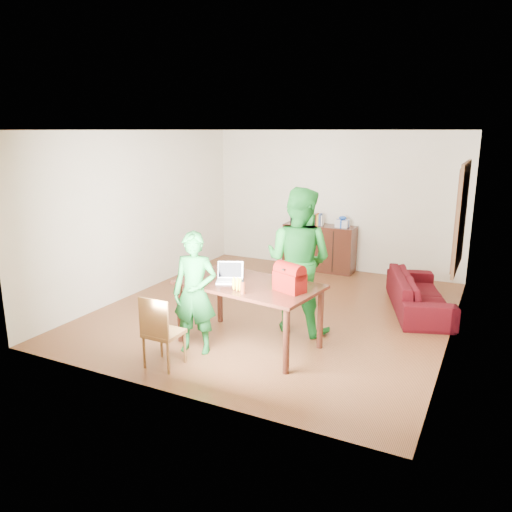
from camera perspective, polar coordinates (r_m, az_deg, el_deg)
The scene contains 10 objects.
room at distance 7.48m, azimuth 2.89°, elevation 3.47°, with size 5.20×5.70×2.90m.
table at distance 6.32m, azimuth -0.81°, elevation -4.05°, with size 1.89×1.23×0.83m.
chair at distance 6.01m, azimuth -10.50°, elevation -10.04°, with size 0.40×0.38×0.88m.
person_near at distance 6.17m, azimuth -7.00°, elevation -4.23°, with size 0.56×0.36×1.52m, color #12531D.
person_far at distance 6.75m, azimuth 4.88°, elevation -0.51°, with size 0.96×0.75×1.98m, color #15601D.
laptop at distance 6.32m, azimuth -3.04°, elevation -2.60°, with size 0.39×0.35×0.23m.
bananas at distance 6.00m, azimuth -2.19°, elevation -3.67°, with size 0.17×0.10×0.06m, color gold, non-canonical shape.
bottle at distance 5.86m, azimuth -1.53°, elevation -3.57°, with size 0.06×0.06×0.17m, color #5B2614.
red_bag at distance 5.95m, azimuth 3.87°, elevation -2.76°, with size 0.37×0.22×0.28m, color #680A06.
sofa at distance 8.04m, azimuth 18.14°, elevation -4.05°, with size 1.90×0.74×0.55m, color #3B0708.
Camera 1 is at (2.95, -6.61, 2.70)m, focal length 35.00 mm.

